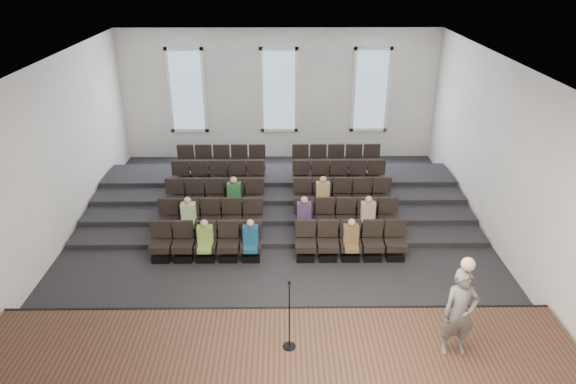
{
  "coord_description": "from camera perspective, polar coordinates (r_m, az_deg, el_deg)",
  "views": [
    {
      "loc": [
        0.13,
        -12.32,
        7.52
      ],
      "look_at": [
        0.27,
        0.5,
        1.47
      ],
      "focal_mm": 32.0,
      "sensor_mm": 36.0,
      "label": 1
    }
  ],
  "objects": [
    {
      "name": "speaker",
      "position": [
        10.3,
        18.52,
        -12.63
      ],
      "size": [
        0.69,
        0.48,
        1.83
      ],
      "primitive_type": "imported",
      "rotation": [
        0.0,
        0.0,
        0.06
      ],
      "color": "#5B5856",
      "rests_on": "stage"
    },
    {
      "name": "stage_lip",
      "position": [
        11.56,
        -1.18,
        -13.72
      ],
      "size": [
        11.8,
        0.06,
        0.52
      ],
      "primitive_type": "cube",
      "color": "black",
      "rests_on": "ground"
    },
    {
      "name": "wall_back",
      "position": [
        19.98,
        -1.0,
        10.69
      ],
      "size": [
        12.0,
        0.04,
        5.0
      ],
      "primitive_type": "cube",
      "color": "white",
      "rests_on": "ground"
    },
    {
      "name": "ceiling",
      "position": [
        12.57,
        -1.25,
        13.73
      ],
      "size": [
        12.0,
        14.0,
        0.02
      ],
      "primitive_type": "cube",
      "color": "white",
      "rests_on": "ground"
    },
    {
      "name": "wall_front",
      "position": [
        7.3,
        -1.57,
        -18.2
      ],
      "size": [
        12.0,
        0.04,
        5.0
      ],
      "primitive_type": "cube",
      "color": "white",
      "rests_on": "ground"
    },
    {
      "name": "seating_rows",
      "position": [
        15.45,
        -1.05,
        -1.02
      ],
      "size": [
        6.8,
        4.7,
        1.67
      ],
      "color": "black",
      "rests_on": "ground"
    },
    {
      "name": "wall_right",
      "position": [
        14.55,
        23.33,
        2.92
      ],
      "size": [
        0.04,
        14.0,
        5.0
      ],
      "primitive_type": "cube",
      "color": "white",
      "rests_on": "ground"
    },
    {
      "name": "ground",
      "position": [
        14.43,
        -1.07,
        -6.16
      ],
      "size": [
        14.0,
        14.0,
        0.0
      ],
      "primitive_type": "plane",
      "color": "black",
      "rests_on": "ground"
    },
    {
      "name": "stage",
      "position": [
        10.24,
        -1.26,
        -19.96
      ],
      "size": [
        11.8,
        3.6,
        0.5
      ],
      "primitive_type": "cube",
      "color": "#482F1F",
      "rests_on": "ground"
    },
    {
      "name": "wall_left",
      "position": [
        14.65,
        -25.43,
        2.68
      ],
      "size": [
        0.04,
        14.0,
        5.0
      ],
      "primitive_type": "cube",
      "color": "white",
      "rests_on": "ground"
    },
    {
      "name": "mic_stand",
      "position": [
        10.17,
        0.14,
        -14.89
      ],
      "size": [
        0.26,
        0.26,
        1.55
      ],
      "color": "black",
      "rests_on": "stage"
    },
    {
      "name": "risers",
      "position": [
        17.13,
        -1.01,
        -0.06
      ],
      "size": [
        11.8,
        4.8,
        0.6
      ],
      "color": "black",
      "rests_on": "ground"
    },
    {
      "name": "audience",
      "position": [
        14.31,
        -1.08,
        -2.71
      ],
      "size": [
        5.45,
        2.64,
        1.1
      ],
      "color": "#81A441",
      "rests_on": "seating_rows"
    },
    {
      "name": "windows",
      "position": [
        19.86,
        -1.01,
        11.2
      ],
      "size": [
        8.44,
        0.1,
        3.24
      ],
      "color": "white",
      "rests_on": "wall_back"
    }
  ]
}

